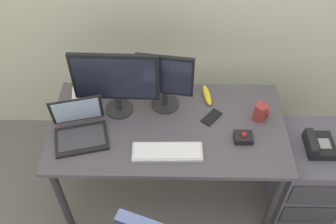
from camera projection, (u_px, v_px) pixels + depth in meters
name	position (u px, v px, depth m)	size (l,w,h in m)	color
ground_plane	(168.00, 189.00, 2.92)	(8.00, 8.00, 0.00)	slate
desk	(168.00, 133.00, 2.43)	(1.47, 0.76, 0.74)	#4C464D
file_cabinet	(305.00, 173.00, 2.66)	(0.42, 0.53, 0.60)	#565264
desk_phone	(318.00, 145.00, 2.40)	(0.17, 0.20, 0.09)	black
monitor_main	(115.00, 80.00, 2.28)	(0.53, 0.18, 0.45)	#262628
monitor_side	(165.00, 80.00, 2.34)	(0.35, 0.18, 0.40)	#262628
keyboard	(168.00, 152.00, 2.22)	(0.41, 0.15, 0.03)	silver
laptop	(80.00, 128.00, 2.28)	(0.37, 0.33, 0.24)	black
trackball_mouse	(243.00, 137.00, 2.28)	(0.11, 0.09, 0.07)	black
coffee_mug	(261.00, 112.00, 2.37)	(0.09, 0.08, 0.12)	maroon
paper_notepad	(83.00, 97.00, 2.53)	(0.15, 0.21, 0.01)	white
cell_phone	(212.00, 117.00, 2.41)	(0.07, 0.14, 0.01)	black
banana	(207.00, 95.00, 2.53)	(0.19, 0.04, 0.04)	yellow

